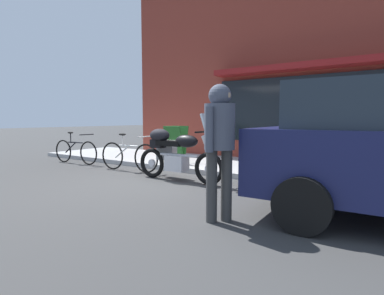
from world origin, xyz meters
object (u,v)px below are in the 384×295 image
at_px(touring_motorcycle, 174,152).
at_px(second_bicycle_by_cafe, 75,151).
at_px(pedestrian_walking, 220,135).
at_px(parked_bicycle, 128,156).
at_px(sandwich_board_sign, 176,144).

distance_m(touring_motorcycle, second_bicycle_by_cafe, 3.87).
bearing_deg(second_bicycle_by_cafe, pedestrian_walking, -19.07).
height_order(pedestrian_walking, second_bicycle_by_cafe, pedestrian_walking).
xyz_separation_m(touring_motorcycle, second_bicycle_by_cafe, (-3.86, 0.28, -0.24)).
bearing_deg(second_bicycle_by_cafe, parked_bicycle, -1.13).
xyz_separation_m(touring_motorcycle, sandwich_board_sign, (-1.12, 1.51, 0.01)).
height_order(touring_motorcycle, sandwich_board_sign, touring_motorcycle).
distance_m(pedestrian_walking, second_bicycle_by_cafe, 6.33).
relative_size(sandwich_board_sign, second_bicycle_by_cafe, 0.56).
xyz_separation_m(pedestrian_walking, sandwich_board_sign, (-3.21, 3.28, -0.48)).
bearing_deg(sandwich_board_sign, touring_motorcycle, -53.37).
bearing_deg(parked_bicycle, pedestrian_walking, -28.39).
xyz_separation_m(touring_motorcycle, pedestrian_walking, (2.09, -1.77, 0.49)).
relative_size(touring_motorcycle, pedestrian_walking, 1.22).
bearing_deg(second_bicycle_by_cafe, sandwich_board_sign, 24.22).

